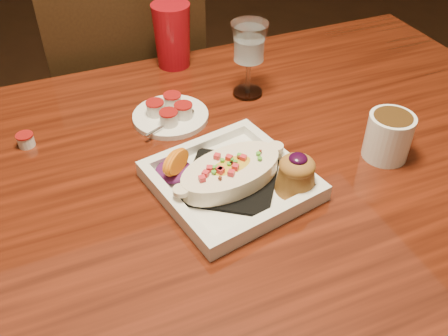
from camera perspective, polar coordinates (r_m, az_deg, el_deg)
name	(u,v)px	position (r m, az deg, el deg)	size (l,w,h in m)	color
table	(203,210)	(0.96, -2.38, -4.85)	(1.50, 0.90, 0.75)	maroon
chair_far	(130,109)	(1.53, -10.74, 6.68)	(0.42, 0.42, 0.93)	black
plate	(238,176)	(0.84, 1.64, -0.97)	(0.28, 0.28, 0.08)	white
coffee_mug	(390,134)	(0.95, 18.40, 3.71)	(0.11, 0.08, 0.09)	white
goblet	(249,46)	(1.06, 2.89, 13.70)	(0.08, 0.08, 0.16)	silver
saucer	(170,114)	(1.02, -6.17, 6.13)	(0.15, 0.15, 0.10)	white
creamer_loose	(26,140)	(1.02, -21.73, 2.99)	(0.03, 0.03, 0.03)	silver
red_tumbler	(172,36)	(1.20, -5.93, 14.81)	(0.09, 0.09, 0.15)	#9D0B15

